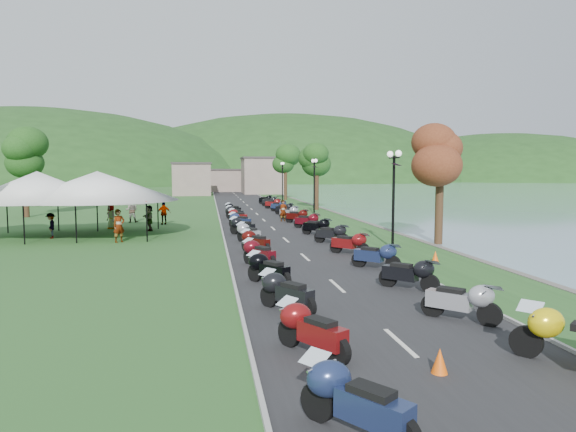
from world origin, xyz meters
name	(u,v)px	position (x,y,z in m)	size (l,w,h in m)	color
ground	(493,427)	(0.00, 0.00, 0.00)	(400.00, 400.00, 0.00)	#34692C
road	(257,214)	(0.00, 40.00, 0.01)	(7.00, 120.00, 0.02)	#272729
hills_backdrop	(219,180)	(0.00, 200.00, 0.00)	(360.00, 120.00, 76.00)	#285621
far_building	(222,179)	(-2.00, 85.00, 2.50)	(18.00, 16.00, 5.00)	gray
moto_row_left	(257,248)	(-2.25, 15.78, 0.55)	(2.60, 48.03, 1.10)	#331411
moto_row_right	(302,219)	(2.30, 29.36, 0.55)	(2.60, 50.30, 1.10)	#331411
vendor_tent_main	(98,204)	(-11.16, 25.85, 2.00)	(6.54, 6.54, 4.00)	white
vendor_tent_side	(38,205)	(-14.52, 25.45, 2.00)	(5.58, 5.58, 4.00)	white
tree_lakeside	(440,172)	(8.08, 19.20, 3.94)	(2.84, 2.84, 7.89)	#275D1D
pedestrian_a	(119,242)	(-9.42, 22.57, 0.00)	(0.69, 0.50, 1.88)	slate
pedestrian_b	(132,222)	(-10.33, 33.91, 0.00)	(0.93, 0.51, 1.91)	slate
pedestrian_c	(51,238)	(-13.72, 24.95, 0.00)	(0.99, 0.41, 1.53)	slate
traffic_cone_near	(440,361)	(0.10, 2.13, 0.27)	(0.34, 0.34, 0.53)	#F2590C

